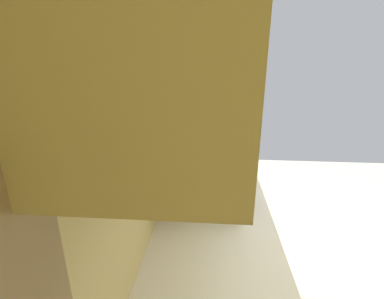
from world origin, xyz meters
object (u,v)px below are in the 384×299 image
bowl (227,152)px  oven_range (213,171)px  kettle (229,160)px  microwave (211,178)px

bowl → oven_range: bearing=11.2°
bowl → kettle: size_ratio=0.68×
microwave → bowl: size_ratio=3.61×
oven_range → bowl: 0.75m
microwave → bowl: microwave is taller
oven_range → microwave: microwave is taller
oven_range → kettle: 1.07m
microwave → bowl: bearing=-9.0°
bowl → kettle: (-0.34, 0.00, 0.05)m
oven_range → kettle: bearing=-172.9°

